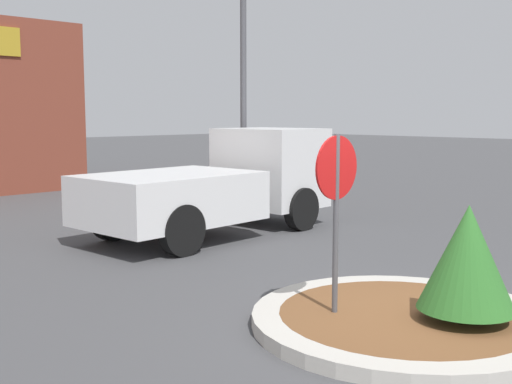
% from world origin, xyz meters
% --- Properties ---
extents(ground_plane, '(120.00, 120.00, 0.00)m').
position_xyz_m(ground_plane, '(0.00, 0.00, 0.00)').
color(ground_plane, '#474749').
extents(traffic_island, '(3.77, 3.77, 0.18)m').
position_xyz_m(traffic_island, '(0.00, 0.00, 0.09)').
color(traffic_island, '#BCB7AD').
rests_on(traffic_island, ground_plane).
extents(stop_sign, '(0.78, 0.07, 2.39)m').
position_xyz_m(stop_sign, '(-0.55, 0.65, 1.67)').
color(stop_sign, '#4C4C51').
rests_on(stop_sign, ground_plane).
extents(island_shrub, '(1.15, 1.15, 1.40)m').
position_xyz_m(island_shrub, '(0.27, -0.66, 0.95)').
color(island_shrub, brown).
rests_on(island_shrub, traffic_island).
extents(utility_truck, '(5.87, 2.63, 2.28)m').
position_xyz_m(utility_truck, '(2.69, 6.27, 1.10)').
color(utility_truck, silver).
rests_on(utility_truck, ground_plane).
extents(light_pole, '(0.70, 0.30, 7.51)m').
position_xyz_m(light_pole, '(4.97, 7.94, 4.33)').
color(light_pole, '#4C4C51').
rests_on(light_pole, ground_plane).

